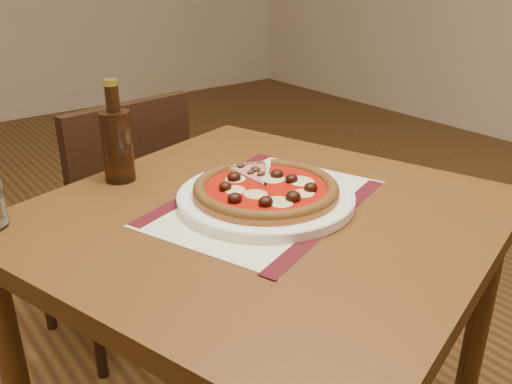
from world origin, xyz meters
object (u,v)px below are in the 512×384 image
at_px(bottle, 117,142).
at_px(table, 262,257).
at_px(pizza, 266,188).
at_px(chair_far, 119,212).
at_px(plate, 266,198).

bearing_deg(bottle, table, -64.21).
distance_m(pizza, bottle, 0.33).
bearing_deg(bottle, pizza, -58.87).
height_order(chair_far, bottle, bottle).
bearing_deg(pizza, chair_far, 91.33).
height_order(table, bottle, bottle).
height_order(pizza, bottle, bottle).
bearing_deg(table, plate, 40.45).
height_order(chair_far, plate, chair_far).
xyz_separation_m(plate, pizza, (-0.00, -0.00, 0.02)).
bearing_deg(chair_far, bottle, 61.66).
relative_size(table, bottle, 4.67).
bearing_deg(plate, chair_far, 91.35).
distance_m(chair_far, pizza, 0.76).
relative_size(table, plate, 2.94).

